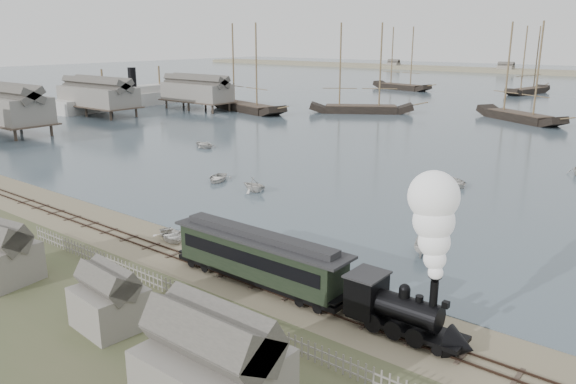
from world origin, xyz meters
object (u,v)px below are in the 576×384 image
Objects in this scene: passenger_coach at (259,256)px; steamship at (133,87)px; beached_dinghy at (171,235)px; locomotive at (423,270)px.

passenger_coach is 0.33× the size of steamship.
steamship is at bearing 147.84° from passenger_coach.
steamship reaches higher than beached_dinghy.
passenger_coach is 12.40m from beached_dinghy.
beached_dinghy is 100.04m from steamship.
locomotive is at bearing 0.00° from passenger_coach.
locomotive is 24.71m from beached_dinghy.
steamship is at bearing 76.83° from beached_dinghy.
beached_dinghy is (-12.07, 2.18, -1.82)m from passenger_coach.
passenger_coach is 111.25m from steamship.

